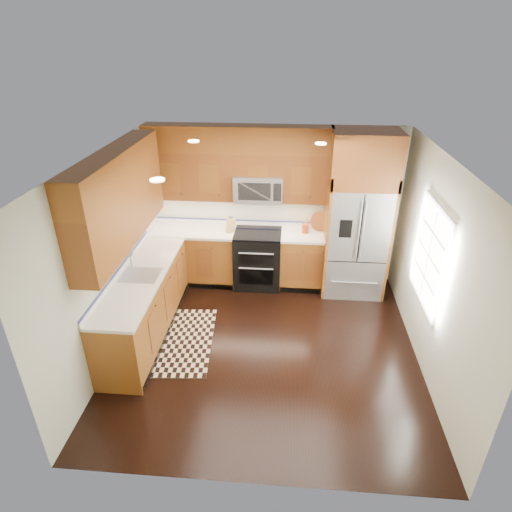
# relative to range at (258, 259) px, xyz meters

# --- Properties ---
(ground) EXTENTS (4.00, 4.00, 0.00)m
(ground) POSITION_rel_range_xyz_m (0.25, -1.67, -0.47)
(ground) COLOR black
(ground) RESTS_ON ground
(wall_back) EXTENTS (4.00, 0.02, 2.60)m
(wall_back) POSITION_rel_range_xyz_m (0.25, 0.33, 0.83)
(wall_back) COLOR beige
(wall_back) RESTS_ON ground
(wall_left) EXTENTS (0.02, 4.00, 2.60)m
(wall_left) POSITION_rel_range_xyz_m (-1.75, -1.67, 0.83)
(wall_left) COLOR beige
(wall_left) RESTS_ON ground
(wall_right) EXTENTS (0.02, 4.00, 2.60)m
(wall_right) POSITION_rel_range_xyz_m (2.25, -1.67, 0.83)
(wall_right) COLOR beige
(wall_right) RESTS_ON ground
(window) EXTENTS (0.04, 1.10, 1.30)m
(window) POSITION_rel_range_xyz_m (2.23, -1.47, 0.93)
(window) COLOR white
(window) RESTS_ON ground
(base_cabinets) EXTENTS (2.85, 3.00, 0.90)m
(base_cabinets) POSITION_rel_range_xyz_m (-0.98, -0.77, -0.02)
(base_cabinets) COLOR brown
(base_cabinets) RESTS_ON ground
(countertop) EXTENTS (2.86, 3.01, 0.04)m
(countertop) POSITION_rel_range_xyz_m (-0.84, -0.65, 0.45)
(countertop) COLOR white
(countertop) RESTS_ON base_cabinets
(upper_cabinets) EXTENTS (2.85, 3.00, 1.15)m
(upper_cabinets) POSITION_rel_range_xyz_m (-0.90, -0.58, 1.56)
(upper_cabinets) COLOR brown
(upper_cabinets) RESTS_ON ground
(range) EXTENTS (0.76, 0.67, 0.95)m
(range) POSITION_rel_range_xyz_m (0.00, 0.00, 0.00)
(range) COLOR black
(range) RESTS_ON ground
(microwave) EXTENTS (0.76, 0.40, 0.42)m
(microwave) POSITION_rel_range_xyz_m (-0.00, 0.13, 1.19)
(microwave) COLOR #B2B2B7
(microwave) RESTS_ON ground
(refrigerator) EXTENTS (0.98, 0.75, 2.60)m
(refrigerator) POSITION_rel_range_xyz_m (1.55, -0.04, 0.83)
(refrigerator) COLOR #B2B2B7
(refrigerator) RESTS_ON ground
(sink_faucet) EXTENTS (0.54, 0.44, 0.37)m
(sink_faucet) POSITION_rel_range_xyz_m (-1.48, -1.44, 0.52)
(sink_faucet) COLOR #B2B2B7
(sink_faucet) RESTS_ON countertop
(rug) EXTENTS (0.99, 1.53, 0.01)m
(rug) POSITION_rel_range_xyz_m (-0.95, -1.63, -0.46)
(rug) COLOR black
(rug) RESTS_ON ground
(knife_block) EXTENTS (0.14, 0.16, 0.27)m
(knife_block) POSITION_rel_range_xyz_m (-0.44, 0.03, 0.58)
(knife_block) COLOR tan
(knife_block) RESTS_ON countertop
(utensil_crock) EXTENTS (0.13, 0.13, 0.32)m
(utensil_crock) POSITION_rel_range_xyz_m (0.76, 0.09, 0.58)
(utensil_crock) COLOR #AC3C15
(utensil_crock) RESTS_ON countertop
(cutting_board) EXTENTS (0.43, 0.43, 0.02)m
(cutting_board) POSITION_rel_range_xyz_m (1.00, 0.19, 0.48)
(cutting_board) COLOR brown
(cutting_board) RESTS_ON countertop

